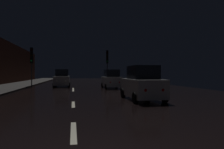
{
  "coord_description": "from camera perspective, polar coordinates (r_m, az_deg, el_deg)",
  "views": [
    {
      "loc": [
        -0.01,
        -2.93,
        1.62
      ],
      "look_at": [
        4.19,
        19.78,
        1.5
      ],
      "focal_mm": 33.88,
      "sensor_mm": 36.0,
      "label": 1
    }
  ],
  "objects": [
    {
      "name": "sidewalk_left",
      "position": [
        28.41,
        -25.22,
        -2.84
      ],
      "size": [
        4.4,
        84.0,
        0.15
      ],
      "primitive_type": "cube",
      "color": "#33302D",
      "rests_on": "ground"
    },
    {
      "name": "lane_centerline",
      "position": [
        15.06,
        -10.42,
        -5.85
      ],
      "size": [
        0.16,
        18.89,
        0.01
      ],
      "color": "beige",
      "rests_on": "ground"
    },
    {
      "name": "car_parked_right_near",
      "position": [
        13.02,
        8.12,
        -2.63
      ],
      "size": [
        1.91,
        4.13,
        2.08
      ],
      "rotation": [
        0.0,
        0.0,
        1.57
      ],
      "color": "silver",
      "rests_on": "ground"
    },
    {
      "name": "car_approaching_headlights",
      "position": [
        26.42,
        -13.33,
        -1.13
      ],
      "size": [
        1.93,
        4.18,
        2.1
      ],
      "rotation": [
        0.0,
        0.0,
        -1.57
      ],
      "color": "silver",
      "rests_on": "ground"
    },
    {
      "name": "ground",
      "position": [
        27.48,
        -10.45,
        -3.1
      ],
      "size": [
        26.87,
        84.0,
        0.02
      ],
      "primitive_type": "cube",
      "color": "black"
    },
    {
      "name": "car_parked_right_far",
      "position": [
        23.1,
        -0.13,
        -1.42
      ],
      "size": [
        1.86,
        4.02,
        2.02
      ],
      "rotation": [
        0.0,
        0.0,
        1.57
      ],
      "color": "silver",
      "rests_on": "ground"
    },
    {
      "name": "traffic_light_far_left",
      "position": [
        27.32,
        -20.89,
        4.08
      ],
      "size": [
        0.31,
        0.46,
        4.73
      ],
      "rotation": [
        0.0,
        0.0,
        -1.6
      ],
      "color": "#38383A",
      "rests_on": "ground"
    },
    {
      "name": "traffic_light_far_right",
      "position": [
        31.02,
        -1.29,
        4.03
      ],
      "size": [
        0.31,
        0.46,
        4.99
      ],
      "rotation": [
        0.0,
        0.0,
        -1.59
      ],
      "color": "#38383A",
      "rests_on": "ground"
    }
  ]
}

